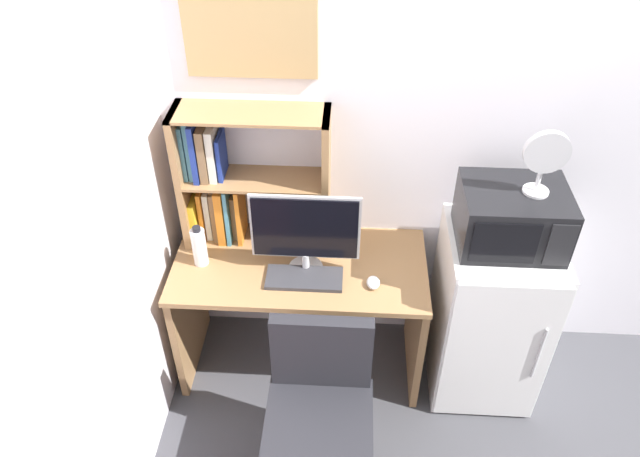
% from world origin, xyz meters
% --- Properties ---
extents(wall_back, '(6.40, 0.04, 2.60)m').
position_xyz_m(wall_back, '(0.40, 0.02, 1.30)').
color(wall_back, silver).
rests_on(wall_back, ground_plane).
extents(desk, '(1.23, 0.61, 0.73)m').
position_xyz_m(desk, '(-0.93, -0.30, 0.51)').
color(desk, '#997047').
rests_on(desk, ground_plane).
extents(hutch_bookshelf, '(0.71, 0.23, 0.71)m').
position_xyz_m(hutch_bookshelf, '(-1.27, -0.11, 1.08)').
color(hutch_bookshelf, '#997047').
rests_on(hutch_bookshelf, desk).
extents(monitor, '(0.51, 0.16, 0.43)m').
position_xyz_m(monitor, '(-0.90, -0.34, 0.96)').
color(monitor, '#B7B7BC').
rests_on(monitor, desk).
extents(keyboard, '(0.36, 0.16, 0.02)m').
position_xyz_m(keyboard, '(-0.90, -0.41, 0.74)').
color(keyboard, '#333338').
rests_on(keyboard, desk).
extents(computer_mouse, '(0.06, 0.09, 0.04)m').
position_xyz_m(computer_mouse, '(-0.58, -0.43, 0.74)').
color(computer_mouse, silver).
rests_on(computer_mouse, desk).
extents(water_bottle, '(0.07, 0.07, 0.22)m').
position_xyz_m(water_bottle, '(-1.41, -0.32, 0.83)').
color(water_bottle, silver).
rests_on(water_bottle, desk).
extents(mini_fridge, '(0.51, 0.57, 0.94)m').
position_xyz_m(mini_fridge, '(0.01, -0.33, 0.47)').
color(mini_fridge, white).
rests_on(mini_fridge, ground_plane).
extents(microwave, '(0.46, 0.37, 0.27)m').
position_xyz_m(microwave, '(0.01, -0.33, 1.08)').
color(microwave, black).
rests_on(microwave, mini_fridge).
extents(desk_fan, '(0.19, 0.11, 0.30)m').
position_xyz_m(desk_fan, '(0.08, -0.34, 1.39)').
color(desk_fan, silver).
rests_on(desk_fan, microwave).
extents(desk_chair, '(0.52, 0.52, 0.88)m').
position_xyz_m(desk_chair, '(-0.80, -0.96, 0.38)').
color(desk_chair, black).
rests_on(desk_chair, ground_plane).
extents(wall_corkboard, '(0.57, 0.02, 0.52)m').
position_xyz_m(wall_corkboard, '(-1.15, -0.01, 1.82)').
color(wall_corkboard, tan).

